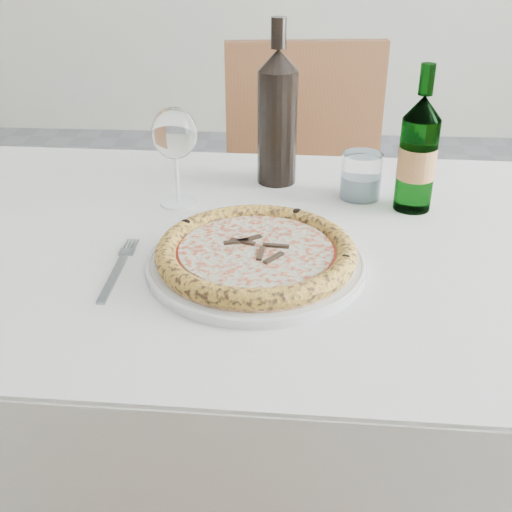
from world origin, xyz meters
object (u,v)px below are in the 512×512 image
Objects in this scene: plate at (256,262)px; tumbler at (361,179)px; wine_glass at (174,136)px; dining_table at (260,285)px; wine_bottle at (277,116)px; chair_far at (306,193)px; beer_bottle at (418,154)px; pizza at (256,252)px.

tumbler is at bearing 58.23° from plate.
wine_glass is at bearing -171.14° from tumbler.
wine_glass is (-0.16, 0.13, 0.22)m from dining_table.
wine_bottle is at bearing 87.29° from plate.
plate is 1.84× the size of wine_glass.
dining_table is at bearing 90.00° from plate.
beer_bottle is at bearing -72.78° from chair_far.
wine_bottle is at bearing 86.25° from dining_table.
tumbler is at bearing 58.23° from pizza.
chair_far reaches higher than dining_table.
dining_table is at bearing 90.00° from pizza.
dining_table is 0.75m from chair_far.
pizza is (-0.09, -0.83, 0.25)m from chair_far.
beer_bottle reaches higher than chair_far.
chair_far is at bearing 83.31° from dining_table.
beer_bottle reaches higher than plate.
beer_bottle is (0.27, 0.24, 0.08)m from pizza.
wine_glass is at bearing -112.43° from chair_far.
plate is 0.37m from beer_bottle.
beer_bottle is 0.83× the size of wine_bottle.
beer_bottle is at bearing -27.06° from tumbler.
chair_far is 0.74m from wine_glass.
beer_bottle is at bearing 27.75° from dining_table.
tumbler is 0.27× the size of wine_bottle.
wine_glass reaches higher than chair_far.
tumbler is at bearing -80.37° from chair_far.
plate is 0.34m from tumbler.
wine_bottle is at bearing -98.27° from chair_far.
wine_glass is at bearing 139.97° from dining_table.
plate is at bearing 60.00° from pizza.
pizza is at bearing -121.77° from tumbler.
pizza is 0.37m from beer_bottle.
chair_far is at bearing 81.73° from wine_bottle.
beer_bottle is (0.27, 0.24, 0.10)m from plate.
beer_bottle is (0.18, -0.59, 0.33)m from chair_far.
plate is at bearing -55.65° from wine_glass.
pizza reaches higher than plate.
pizza is at bearing -92.71° from wine_bottle.
wine_glass is (-0.16, 0.23, 0.12)m from plate.
chair_far is at bearing 84.11° from plate.
chair_far is 0.87m from pizza.
dining_table is at bearing -96.69° from chair_far.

